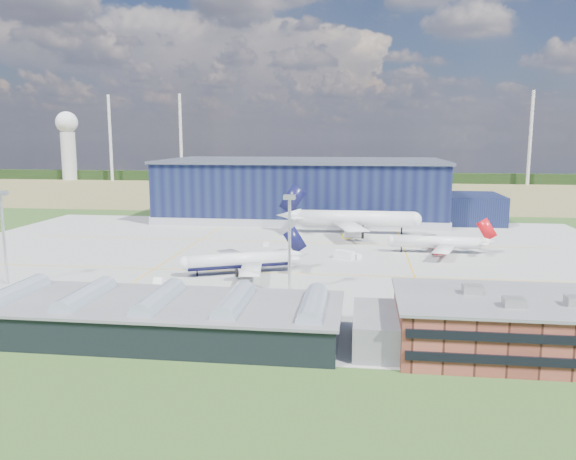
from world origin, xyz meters
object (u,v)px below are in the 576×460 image
at_px(light_mast_west, 3,222).
at_px(airliner_navy, 239,252).
at_px(airstair, 162,291).
at_px(airliner_widebody, 356,210).
at_px(gse_cart_b, 355,256).
at_px(gse_tug_a, 248,295).
at_px(car_b, 524,327).
at_px(airliner_red, 437,236).
at_px(gse_tug_c, 346,236).
at_px(hangar, 309,192).
at_px(ops_building, 535,326).
at_px(gse_van_a, 344,255).
at_px(gse_van_c, 460,296).
at_px(light_mast_center, 290,228).
at_px(car_a, 225,303).

distance_m(light_mast_west, airliner_navy, 57.91).
xyz_separation_m(light_mast_west, airstair, (41.98, -6.99, -13.78)).
xyz_separation_m(airliner_widebody, gse_cart_b, (0.59, -43.97, -8.14)).
relative_size(airliner_widebody, gse_tug_a, 15.23).
height_order(gse_cart_b, car_b, gse_cart_b).
distance_m(airliner_navy, airliner_red, 64.77).
xyz_separation_m(gse_tug_c, airstair, (-38.90, -81.47, 0.91)).
bearing_deg(airstair, hangar, 84.77).
distance_m(ops_building, gse_van_a, 77.37).
height_order(airliner_red, gse_van_c, airliner_red).
relative_size(light_mast_center, gse_cart_b, 6.85).
relative_size(light_mast_west, airliner_widebody, 0.42).
bearing_deg(gse_van_a, hangar, 41.58).
relative_size(gse_tug_c, gse_van_c, 0.74).
xyz_separation_m(gse_cart_b, gse_van_c, (23.33, -41.45, 0.37)).
bearing_deg(airstair, light_mast_center, 17.76).
relative_size(airliner_red, gse_tug_c, 10.08).
relative_size(car_a, car_b, 0.91).
bearing_deg(ops_building, gse_tug_a, 154.14).
bearing_deg(gse_tug_c, gse_tug_a, -125.22).
relative_size(airliner_navy, gse_tug_a, 9.91).
bearing_deg(hangar, car_a, -92.30).
bearing_deg(airliner_red, hangar, -57.39).
bearing_deg(gse_cart_b, light_mast_west, 155.79).
bearing_deg(car_a, ops_building, -110.40).
bearing_deg(light_mast_center, gse_cart_b, 70.49).
distance_m(gse_van_c, car_a, 51.50).
height_order(light_mast_center, airliner_widebody, light_mast_center).
bearing_deg(light_mast_west, car_a, -10.39).
distance_m(light_mast_west, gse_van_c, 108.82).
bearing_deg(ops_building, car_b, 82.02).
bearing_deg(gse_van_c, light_mast_west, 95.20).
bearing_deg(airliner_widebody, gse_van_c, -74.02).
bearing_deg(ops_building, gse_tug_c, 108.09).
bearing_deg(airliner_navy, gse_tug_c, -139.32).
xyz_separation_m(light_mast_center, gse_tug_c, (10.88, 74.49, -14.70)).
relative_size(ops_building, light_mast_west, 2.00).
bearing_deg(car_b, gse_van_a, 48.23).
bearing_deg(light_mast_west, gse_van_a, 25.94).
xyz_separation_m(airliner_widebody, airstair, (-41.96, -91.99, -7.22)).
distance_m(gse_tug_a, car_b, 57.34).
bearing_deg(ops_building, airliner_widebody, 105.11).
distance_m(airstair, car_b, 75.52).
height_order(gse_van_a, gse_van_c, gse_van_a).
bearing_deg(airliner_red, gse_van_c, 88.46).
height_order(light_mast_center, gse_van_a, light_mast_center).
xyz_separation_m(hangar, car_a, (-5.43, -135.33, -11.09)).
xyz_separation_m(airliner_navy, gse_van_a, (27.08, 21.53, -4.47)).
xyz_separation_m(airliner_red, airstair, (-67.33, -58.99, -3.89)).
distance_m(ops_building, light_mast_west, 119.33).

